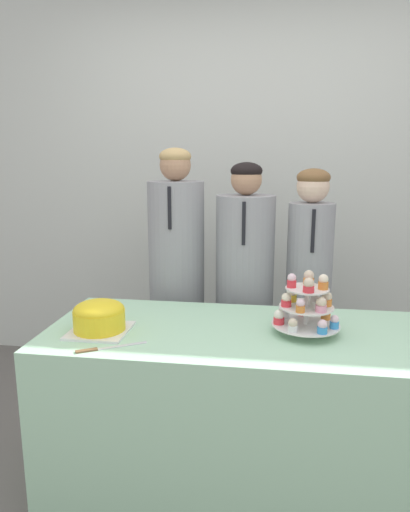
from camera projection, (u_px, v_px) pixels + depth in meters
The scene contains 8 objects.
wall_back at pixel (255, 175), 3.12m from camera, with size 9.00×0.06×2.70m.
table at pixel (238, 411), 2.00m from camera, with size 1.63×0.71×0.75m.
round_cake at pixel (99, 316), 1.89m from camera, with size 0.24×0.24×0.14m.
cake_knife at pixel (100, 349), 1.72m from camera, with size 0.24×0.15×0.01m.
cupcake_stand at pixel (306, 305), 1.87m from camera, with size 0.28×0.28×0.26m.
student_0 at pixel (177, 293), 2.58m from camera, with size 0.31×0.31×1.52m.
student_1 at pixel (244, 303), 2.54m from camera, with size 0.32×0.32×1.44m.
student_2 at pixel (307, 303), 2.49m from camera, with size 0.24×0.25×1.41m.
Camera 1 is at (0.12, -1.46, 1.45)m, focal length 32.00 mm.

